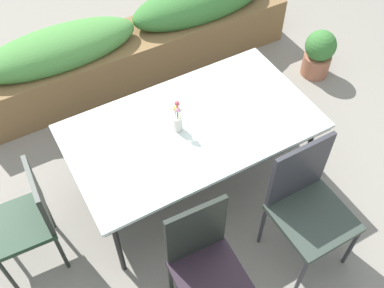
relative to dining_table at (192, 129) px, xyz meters
name	(u,v)px	position (x,y,z in m)	size (l,w,h in m)	color
ground_plane	(192,180)	(0.02, 0.03, -0.69)	(12.00, 12.00, 0.00)	gray
dining_table	(192,129)	(0.00, 0.00, 0.00)	(1.78, 1.00, 0.73)	silver
chair_end_left	(27,217)	(-1.25, 0.00, -0.17)	(0.43, 0.43, 0.88)	black
chair_near_left	(204,260)	(-0.40, -0.85, -0.15)	(0.44, 0.44, 0.96)	#271C26
chair_near_right	(307,201)	(0.40, -0.84, -0.12)	(0.48, 0.48, 1.00)	#2F3A33
flower_vase	(178,119)	(-0.10, 0.01, 0.15)	(0.06, 0.06, 0.27)	silver
planter_box	(137,42)	(0.22, 1.49, -0.31)	(3.22, 0.56, 0.80)	brown
potted_plant	(319,53)	(1.78, 0.59, -0.43)	(0.30, 0.30, 0.50)	#9E6047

